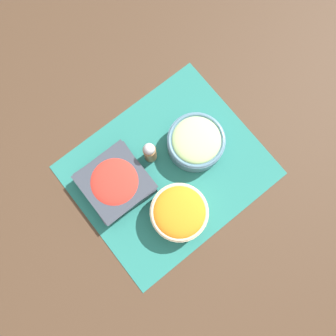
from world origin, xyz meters
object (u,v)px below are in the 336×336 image
object	(u,v)px
cucumber_bowl	(196,142)
pepper_shaker	(150,152)
carrot_bowl	(179,213)
tomato_bowl	(116,183)

from	to	relation	value
cucumber_bowl	pepper_shaker	size ratio (longest dim) A/B	1.57
cucumber_bowl	carrot_bowl	xyz separation A→B (m)	(-0.17, -0.13, 0.00)
cucumber_bowl	carrot_bowl	size ratio (longest dim) A/B	1.04
cucumber_bowl	carrot_bowl	bearing A→B (deg)	-142.38
cucumber_bowl	pepper_shaker	bearing A→B (deg)	155.93
cucumber_bowl	tomato_bowl	size ratio (longest dim) A/B	0.92
cucumber_bowl	carrot_bowl	distance (m)	0.21
carrot_bowl	pepper_shaker	xyz separation A→B (m)	(0.04, 0.19, 0.01)
cucumber_bowl	tomato_bowl	xyz separation A→B (m)	(-0.26, 0.05, -0.01)
cucumber_bowl	pepper_shaker	distance (m)	0.14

